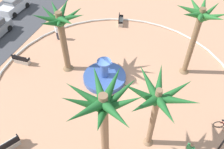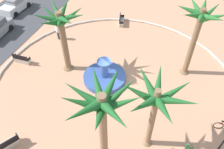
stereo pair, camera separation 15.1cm
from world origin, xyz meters
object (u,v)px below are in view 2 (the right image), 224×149
object	(u,v)px
bench_east	(22,60)
bench_west	(8,145)
bench_north	(122,21)
palm_tree_near_fountain	(102,109)
person_cyclist_photo	(57,31)
palm_tree_mid_plaza	(61,26)
parked_car_third	(16,5)
palm_tree_by_curb	(156,101)
palm_tree_far_side	(199,24)
fountain	(105,77)

from	to	relation	value
bench_east	bench_west	distance (m)	8.62
bench_north	palm_tree_near_fountain	bearing A→B (deg)	-165.79
bench_west	person_cyclist_photo	bearing A→B (deg)	13.87
palm_tree_mid_plaza	parked_car_third	size ratio (longest dim) A/B	1.48
bench_east	palm_tree_by_curb	bearing A→B (deg)	-107.07
palm_tree_far_side	person_cyclist_photo	size ratio (longest dim) A/B	3.85
palm_tree_by_curb	palm_tree_mid_plaza	world-z (taller)	palm_tree_mid_plaza
palm_tree_mid_plaza	bench_north	distance (m)	9.80
palm_tree_near_fountain	palm_tree_mid_plaza	size ratio (longest dim) A/B	1.05
palm_tree_far_side	bench_north	xyz separation A→B (m)	(5.51, 7.76, -4.67)
bench_east	person_cyclist_photo	distance (m)	4.67
fountain	palm_tree_far_side	xyz separation A→B (m)	(3.28, -6.36, 4.71)
palm_tree_mid_plaza	palm_tree_far_side	distance (m)	10.43
bench_east	parked_car_third	world-z (taller)	parked_car_third
fountain	bench_east	size ratio (longest dim) A/B	2.26
bench_east	person_cyclist_photo	xyz separation A→B (m)	(4.44, -1.29, 0.60)
fountain	palm_tree_by_curb	bearing A→B (deg)	-132.89
bench_east	palm_tree_far_side	bearing A→B (deg)	-74.80
fountain	bench_east	xyz separation A→B (m)	(-0.61, 7.95, 0.04)
palm_tree_mid_plaza	palm_tree_far_side	world-z (taller)	palm_tree_far_side
bench_west	parked_car_third	bearing A→B (deg)	34.78
palm_tree_near_fountain	person_cyclist_photo	size ratio (longest dim) A/B	3.70
palm_tree_near_fountain	palm_tree_by_curb	world-z (taller)	palm_tree_near_fountain
palm_tree_by_curb	parked_car_third	world-z (taller)	palm_tree_by_curb
bench_east	palm_tree_near_fountain	bearing A→B (deg)	-118.93
bench_north	palm_tree_by_curb	bearing A→B (deg)	-154.71
palm_tree_by_curb	parked_car_third	bearing A→B (deg)	58.51
palm_tree_far_side	bench_north	size ratio (longest dim) A/B	3.88
palm_tree_by_curb	bench_west	bearing A→B (deg)	112.43
fountain	palm_tree_mid_plaza	xyz separation A→B (m)	(0.19, 3.58, 4.19)
palm_tree_mid_plaza	bench_north	world-z (taller)	palm_tree_mid_plaza
palm_tree_mid_plaza	person_cyclist_photo	bearing A→B (deg)	40.23
parked_car_third	palm_tree_far_side	bearing A→B (deg)	-100.88
fountain	palm_tree_mid_plaza	bearing A→B (deg)	87.02
palm_tree_by_curb	person_cyclist_photo	distance (m)	14.73
bench_west	parked_car_third	world-z (taller)	parked_car_third
fountain	palm_tree_mid_plaza	world-z (taller)	palm_tree_mid_plaza
bench_west	parked_car_third	xyz separation A→B (m)	(15.39, 10.69, 0.43)
palm_tree_near_fountain	bench_west	world-z (taller)	palm_tree_near_fountain
palm_tree_near_fountain	bench_east	xyz separation A→B (m)	(5.74, 10.39, -4.51)
fountain	palm_tree_by_curb	size ratio (longest dim) A/B	0.64
bench_west	person_cyclist_photo	world-z (taller)	person_cyclist_photo
fountain	bench_north	distance (m)	8.90
palm_tree_near_fountain	person_cyclist_photo	distance (m)	14.21
palm_tree_by_curb	bench_north	xyz separation A→B (m)	(13.35, 6.31, -4.14)
fountain	person_cyclist_photo	xyz separation A→B (m)	(3.83, 6.67, 0.65)
person_cyclist_photo	parked_car_third	world-z (taller)	person_cyclist_photo
bench_west	bench_north	xyz separation A→B (m)	(16.91, -2.32, 0.00)
bench_west	person_cyclist_photo	xyz separation A→B (m)	(11.96, 2.95, 0.60)
fountain	bench_west	xyz separation A→B (m)	(-8.12, 3.71, 0.04)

